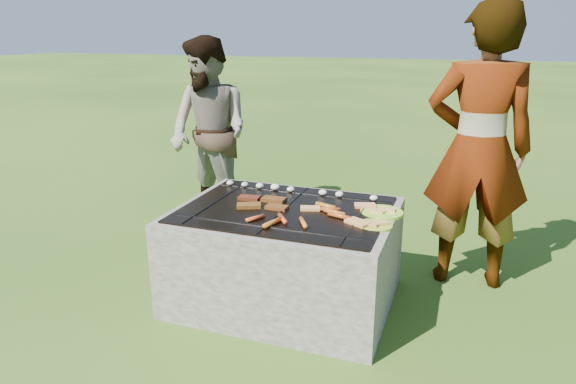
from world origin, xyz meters
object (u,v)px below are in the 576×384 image
at_px(cook, 478,149).
at_px(bystander, 209,133).
at_px(plate_far, 382,212).
at_px(fire_pit, 285,258).
at_px(plate_near, 375,225).

xyz_separation_m(cook, bystander, (-2.15, 0.42, -0.11)).
bearing_deg(plate_far, bystander, 149.86).
distance_m(fire_pit, bystander, 1.61).
bearing_deg(fire_pit, cook, 32.03).
relative_size(plate_near, bystander, 0.15).
distance_m(plate_near, bystander, 2.03).
relative_size(fire_pit, plate_far, 3.99).
relative_size(fire_pit, cook, 0.71).
relative_size(plate_far, plate_near, 1.33).
height_order(plate_far, plate_near, plate_far).
distance_m(fire_pit, plate_far, 0.66).
relative_size(fire_pit, plate_near, 5.31).
height_order(fire_pit, plate_near, plate_near).
bearing_deg(plate_far, fire_pit, -166.87).
distance_m(cook, bystander, 2.19).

